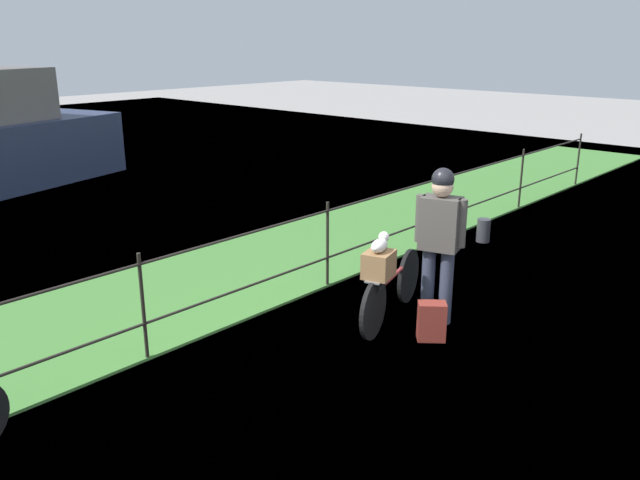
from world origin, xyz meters
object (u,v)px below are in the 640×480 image
Objects in this scene: wooden_crate at (379,264)px; terrier_dog at (380,244)px; mooring_bollard at (483,230)px; cyclist_person at (440,232)px; bicycle_main at (391,291)px; backpack_on_paving at (432,321)px.

terrier_dog reaches higher than wooden_crate.
terrier_dog is at bearing -168.07° from mooring_bollard.
wooden_crate is 0.76m from cyclist_person.
wooden_crate is 0.19× the size of cyclist_person.
cyclist_person is at bearing -22.41° from wooden_crate.
cyclist_person reaches higher than bicycle_main.
terrier_dog is 0.95m from backpack_on_paving.
wooden_crate is 0.79m from backpack_on_paving.
mooring_bollard is (2.91, 1.03, -0.83)m from cyclist_person.
mooring_bollard is at bearing 11.47° from bicycle_main.
terrier_dog is 3.72m from mooring_bollard.
cyclist_person is at bearing -53.16° from bicycle_main.
bicycle_main is 0.58m from wooden_crate.
mooring_bollard is (3.20, 0.65, -0.16)m from bicycle_main.
cyclist_person reaches higher than wooden_crate.
bicycle_main is 4.71× the size of mooring_bollard.
wooden_crate reaches higher than bicycle_main.
bicycle_main reaches higher than mooring_bollard.
terrier_dog is at bearing 156.34° from cyclist_person.
bicycle_main is at bearing 126.84° from cyclist_person.
terrier_dog is at bearing 15.98° from wooden_crate.
bicycle_main is at bearing -168.53° from mooring_bollard.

